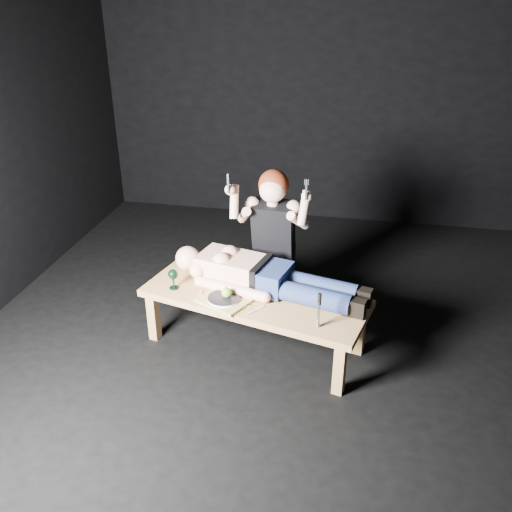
% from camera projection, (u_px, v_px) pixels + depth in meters
% --- Properties ---
extents(ground, '(5.00, 5.00, 0.00)m').
position_uv_depth(ground, '(291.00, 336.00, 4.38)').
color(ground, black).
rests_on(ground, ground).
extents(back_wall, '(5.00, 0.00, 5.00)m').
position_uv_depth(back_wall, '(328.00, 87.00, 5.89)').
color(back_wall, black).
rests_on(back_wall, ground).
extents(table, '(1.77, 1.01, 0.45)m').
position_uv_depth(table, '(255.00, 320.00, 4.17)').
color(table, '#9F793E').
rests_on(table, ground).
extents(lying_man, '(1.70, 0.87, 0.26)m').
position_uv_depth(lying_man, '(268.00, 274.00, 4.10)').
color(lying_man, '#E0A88C').
rests_on(lying_man, table).
extents(kneeling_woman, '(0.73, 0.81, 1.31)m').
position_uv_depth(kneeling_woman, '(275.00, 239.00, 4.46)').
color(kneeling_woman, black).
rests_on(kneeling_woman, ground).
extents(serving_tray, '(0.42, 0.37, 0.02)m').
position_uv_depth(serving_tray, '(224.00, 301.00, 3.98)').
color(serving_tray, tan).
rests_on(serving_tray, table).
extents(plate, '(0.31, 0.31, 0.02)m').
position_uv_depth(plate, '(224.00, 299.00, 3.97)').
color(plate, white).
rests_on(plate, serving_tray).
extents(apple, '(0.07, 0.07, 0.07)m').
position_uv_depth(apple, '(227.00, 293.00, 3.96)').
color(apple, '#5BA21C').
rests_on(apple, plate).
extents(goblet, '(0.09, 0.09, 0.16)m').
position_uv_depth(goblet, '(173.00, 279.00, 4.12)').
color(goblet, black).
rests_on(goblet, table).
extents(fork_flat, '(0.02, 0.18, 0.01)m').
position_uv_depth(fork_flat, '(199.00, 297.00, 4.05)').
color(fork_flat, '#B2B2B7').
rests_on(fork_flat, table).
extents(knife_flat, '(0.12, 0.15, 0.01)m').
position_uv_depth(knife_flat, '(255.00, 311.00, 3.88)').
color(knife_flat, '#B2B2B7').
rests_on(knife_flat, table).
extents(spoon_flat, '(0.14, 0.14, 0.01)m').
position_uv_depth(spoon_flat, '(244.00, 302.00, 3.98)').
color(spoon_flat, '#B2B2B7').
rests_on(spoon_flat, table).
extents(carving_knife, '(0.04, 0.04, 0.26)m').
position_uv_depth(carving_knife, '(319.00, 310.00, 3.64)').
color(carving_knife, '#B2B2B7').
rests_on(carving_knife, table).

